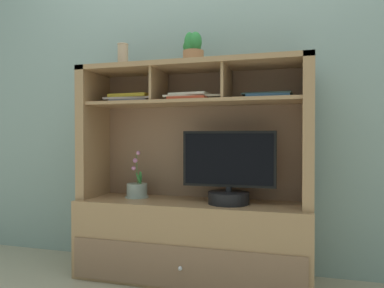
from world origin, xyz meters
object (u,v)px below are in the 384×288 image
at_px(potted_orchid, 137,190).
at_px(ceramic_vase, 123,56).
at_px(potted_succulent, 194,49).
at_px(magazine_stack_right, 134,99).
at_px(tv_monitor, 229,175).
at_px(magazine_stack_centre, 191,97).
at_px(media_console, 192,213).
at_px(magazine_stack_left, 267,96).

height_order(potted_orchid, ceramic_vase, ceramic_vase).
bearing_deg(potted_succulent, magazine_stack_right, 178.96).
distance_m(potted_orchid, potted_succulent, 0.96).
distance_m(tv_monitor, magazine_stack_centre, 0.51).
bearing_deg(potted_succulent, media_console, -94.40).
xyz_separation_m(magazine_stack_centre, magazine_stack_right, (-0.41, 0.07, 0.01)).
bearing_deg(media_console, ceramic_vase, -177.74).
distance_m(tv_monitor, magazine_stack_right, 0.79).
relative_size(tv_monitor, potted_succulent, 2.73).
xyz_separation_m(media_console, magazine_stack_left, (0.45, -0.02, 0.70)).
distance_m(magazine_stack_right, ceramic_vase, 0.28).
distance_m(media_console, tv_monitor, 0.34).
relative_size(media_console, ceramic_vase, 9.21).
xyz_separation_m(tv_monitor, ceramic_vase, (-0.69, 0.02, 0.74)).
xyz_separation_m(media_console, magazine_stack_right, (-0.40, 0.03, 0.71)).
relative_size(potted_succulent, ceramic_vase, 1.31).
bearing_deg(magazine_stack_centre, ceramic_vase, 177.10).
bearing_deg(potted_succulent, ceramic_vase, -174.98).
height_order(tv_monitor, magazine_stack_centre, magazine_stack_centre).
bearing_deg(magazine_stack_centre, potted_succulent, 94.41).
relative_size(tv_monitor, magazine_stack_left, 1.93).
height_order(potted_orchid, magazine_stack_left, magazine_stack_left).
height_order(media_console, magazine_stack_left, media_console).
height_order(magazine_stack_left, magazine_stack_right, magazine_stack_right).
relative_size(magazine_stack_centre, potted_succulent, 1.78).
bearing_deg(potted_orchid, potted_succulent, 0.69).
xyz_separation_m(magazine_stack_centre, potted_succulent, (-0.00, 0.06, 0.30)).
relative_size(magazine_stack_centre, magazine_stack_right, 1.05).
relative_size(magazine_stack_centre, ceramic_vase, 2.34).
xyz_separation_m(magazine_stack_right, ceramic_vase, (-0.05, -0.05, 0.27)).
xyz_separation_m(tv_monitor, potted_orchid, (-0.61, 0.06, -0.12)).
distance_m(media_console, ceramic_vase, 1.09).
bearing_deg(potted_orchid, media_console, -2.69).
xyz_separation_m(magazine_stack_centre, ceramic_vase, (-0.46, 0.02, 0.28)).
height_order(potted_orchid, magazine_stack_right, magazine_stack_right).
bearing_deg(magazine_stack_left, ceramic_vase, -179.98).
distance_m(magazine_stack_left, potted_succulent, 0.54).
distance_m(media_console, magazine_stack_centre, 0.70).
distance_m(tv_monitor, ceramic_vase, 1.01).
height_order(media_console, tv_monitor, media_console).
relative_size(potted_orchid, magazine_stack_left, 1.07).
bearing_deg(media_console, magazine_stack_left, -2.24).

